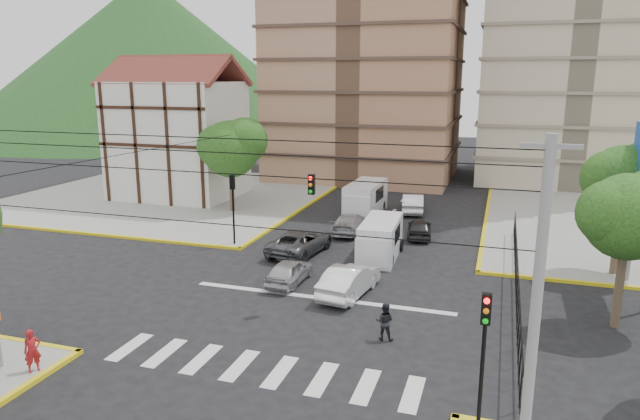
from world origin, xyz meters
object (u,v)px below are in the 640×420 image
at_px(traffic_light_se, 484,341).
at_px(car_silver_front_left, 289,271).
at_px(traffic_light_nw, 233,198).
at_px(van_right_lane, 380,241).
at_px(van_left_lane, 365,200).
at_px(pedestrian_sw_corner, 32,351).
at_px(car_white_front_right, 349,280).
at_px(pedestrian_crosswalk, 385,322).

bearing_deg(traffic_light_se, car_silver_front_left, 133.56).
xyz_separation_m(traffic_light_nw, car_silver_front_left, (5.67, -5.16, -2.47)).
height_order(van_right_lane, car_silver_front_left, van_right_lane).
bearing_deg(van_right_lane, car_silver_front_left, -125.83).
distance_m(van_left_lane, pedestrian_sw_corner, 27.75).
bearing_deg(van_left_lane, car_white_front_right, -77.11).
bearing_deg(pedestrian_crosswalk, van_left_lane, -76.33).
height_order(car_white_front_right, pedestrian_crosswalk, pedestrian_crosswalk).
height_order(traffic_light_se, car_silver_front_left, traffic_light_se).
bearing_deg(pedestrian_crosswalk, traffic_light_nw, -42.75).
bearing_deg(van_left_lane, car_silver_front_left, -88.85).
relative_size(car_white_front_right, pedestrian_sw_corner, 2.89).
bearing_deg(pedestrian_sw_corner, van_left_lane, 21.20).
distance_m(van_right_lane, pedestrian_crosswalk, 10.62).
xyz_separation_m(van_right_lane, pedestrian_sw_corner, (-8.94, -16.97, -0.15)).
distance_m(traffic_light_se, pedestrian_sw_corner, 15.49).
distance_m(traffic_light_nw, pedestrian_sw_corner, 16.82).
bearing_deg(pedestrian_sw_corner, traffic_light_se, -53.13).
relative_size(traffic_light_se, traffic_light_nw, 1.00).
bearing_deg(van_right_lane, car_white_front_right, -94.57).
relative_size(traffic_light_nw, pedestrian_crosswalk, 2.82).
bearing_deg(car_silver_front_left, traffic_light_se, 135.30).
relative_size(traffic_light_se, pedestrian_sw_corner, 2.78).
relative_size(van_left_lane, car_white_front_right, 1.23).
relative_size(van_right_lane, pedestrian_crosswalk, 3.26).
bearing_deg(van_right_lane, pedestrian_crosswalk, -79.49).
xyz_separation_m(van_left_lane, car_white_front_right, (3.14, -16.27, -0.46)).
relative_size(traffic_light_se, van_right_lane, 0.86).
relative_size(car_white_front_right, pedestrian_crosswalk, 2.93).
relative_size(traffic_light_nw, van_left_lane, 0.78).
distance_m(traffic_light_nw, pedestrian_crosswalk, 15.57).
relative_size(traffic_light_se, car_white_front_right, 0.96).
distance_m(van_left_lane, pedestrian_crosswalk, 21.34).
relative_size(traffic_light_nw, car_silver_front_left, 1.18).
bearing_deg(traffic_light_nw, van_right_lane, 1.82).
height_order(van_left_lane, pedestrian_sw_corner, van_left_lane).
height_order(traffic_light_nw, van_left_lane, traffic_light_nw).
relative_size(van_right_lane, pedestrian_sw_corner, 3.21).
height_order(van_left_lane, pedestrian_crosswalk, van_left_lane).
bearing_deg(traffic_light_se, pedestrian_crosswalk, 125.37).
bearing_deg(van_left_lane, pedestrian_sw_corner, -99.67).
xyz_separation_m(car_white_front_right, pedestrian_crosswalk, (2.62, -4.27, 0.03)).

